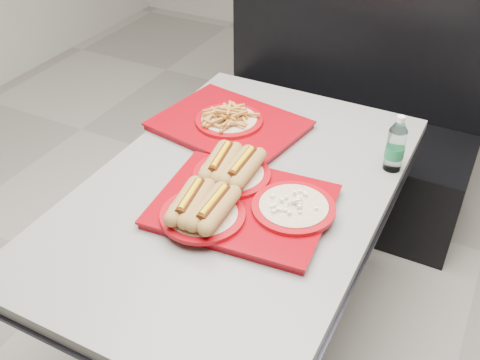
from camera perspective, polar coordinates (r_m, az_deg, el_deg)
The scene contains 6 objects.
ground at distance 2.31m, azimuth -0.29°, elevation -15.69°, with size 6.00×6.00×0.00m, color #9C978C.
diner_table at distance 1.89m, azimuth -0.35°, elevation -4.73°, with size 0.92×1.42×0.75m.
booth_bench at distance 2.83m, azimuth 10.03°, elevation 5.60°, with size 1.30×0.57×1.35m.
tray_near at distance 1.68m, azimuth -0.32°, elevation -1.74°, with size 0.54×0.46×0.11m.
tray_far at distance 2.06m, azimuth -1.11°, elevation 5.91°, with size 0.56×0.47×0.10m.
water_bottle at distance 1.89m, azimuth 15.52°, elevation 3.29°, with size 0.06×0.06×0.20m.
Camera 1 is at (0.66, -1.26, 1.83)m, focal length 42.00 mm.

